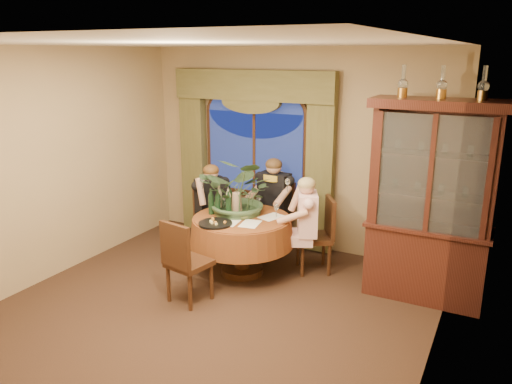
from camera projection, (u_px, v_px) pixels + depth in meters
The scene contains 37 objects.
floor at pixel (199, 321), 5.24m from camera, with size 5.00×5.00×0.00m, color black.
wall_back at pixel (295, 150), 7.00m from camera, with size 4.50×4.50×0.00m, color #977F5A.
wall_right at pixel (436, 229), 3.87m from camera, with size 5.00×5.00×0.00m, color #977F5A.
ceiling at pixel (189, 43), 4.48m from camera, with size 5.00×5.00×0.00m, color white.
window at pixel (255, 154), 7.23m from camera, with size 1.62×0.10×1.32m, color navy, non-canonical shape.
arched_transom at pixel (255, 99), 7.02m from camera, with size 1.60×0.06×0.44m, color navy, non-canonical shape.
drapery_left at pixel (194, 156), 7.68m from camera, with size 0.38×0.14×2.32m, color #4E4B25.
drapery_right at pixel (320, 170), 6.77m from camera, with size 0.38×0.14×2.32m, color #4E4B25.
swag_valance at pixel (252, 85), 6.90m from camera, with size 2.45×0.16×0.42m, color #4E4B25, non-canonical shape.
dining_table at pixel (242, 245), 6.28m from camera, with size 1.31×1.31×0.75m, color maroon.
china_cabinet at pixel (430, 203), 5.45m from camera, with size 1.39×0.55×2.26m, color black.
oil_lamp_left at pixel (403, 81), 5.28m from camera, with size 0.11×0.11×0.34m, color #A5722D, non-canonical shape.
oil_lamp_center at pixel (442, 82), 5.10m from camera, with size 0.11×0.11×0.34m, color #A5722D, non-canonical shape.
oil_lamp_right at pixel (484, 83), 4.93m from camera, with size 0.11×0.11×0.34m, color #A5722D, non-canonical shape.
chair_right at pixel (314, 236), 6.32m from camera, with size 0.42×0.42×0.96m, color black.
chair_back_right at pixel (275, 218), 7.00m from camera, with size 0.42×0.42×0.96m, color black.
chair_back at pixel (214, 219), 6.94m from camera, with size 0.42×0.42×0.96m, color black.
chair_front_left at pixel (189, 261), 5.56m from camera, with size 0.42×0.42×0.96m, color black.
person_pink at pixel (307, 227), 6.18m from camera, with size 0.46×0.42×1.27m, color beige, non-canonical shape.
person_back at pixel (211, 209), 6.87m from camera, with size 0.46×0.42×1.27m, color black, non-canonical shape.
person_scarf at pixel (274, 205), 6.93m from camera, with size 0.48×0.44×1.34m, color black, non-canonical shape.
stoneware_vase at pixel (237, 203), 6.29m from camera, with size 0.15×0.15×0.27m, color #9A785E, non-canonical shape.
centerpiece_plant at pixel (241, 164), 6.17m from camera, with size 1.00×1.11×0.87m, color #365233.
olive_bowl at pixel (243, 217), 6.12m from camera, with size 0.17×0.17×0.05m, color #4C5C2F.
cheese_platter at pixel (215, 223), 5.92m from camera, with size 0.40×0.40×0.02m, color black.
wine_bottle_0 at pixel (219, 198), 6.39m from camera, with size 0.07×0.07×0.33m, color tan.
wine_bottle_1 at pixel (218, 202), 6.23m from camera, with size 0.07×0.07×0.33m, color black.
wine_bottle_2 at pixel (230, 198), 6.40m from camera, with size 0.07×0.07×0.33m, color black.
wine_bottle_3 at pixel (229, 205), 6.13m from camera, with size 0.07×0.07×0.33m, color black.
wine_bottle_4 at pixel (228, 201), 6.26m from camera, with size 0.07×0.07×0.33m, color tan.
wine_bottle_5 at pixel (211, 201), 6.26m from camera, with size 0.07×0.07×0.33m, color black.
tasting_paper_0 at pixel (250, 224), 5.93m from camera, with size 0.21×0.30×0.00m, color white.
tasting_paper_1 at pixel (271, 217), 6.18m from camera, with size 0.21×0.30×0.00m, color white.
tasting_paper_2 at pixel (230, 222), 5.99m from camera, with size 0.21×0.30×0.00m, color white.
wine_glass_person_pink at pixel (276, 211), 6.14m from camera, with size 0.07×0.07×0.18m, color silver, non-canonical shape.
wine_glass_person_back at pixel (225, 202), 6.51m from camera, with size 0.07×0.07×0.18m, color silver, non-canonical shape.
wine_glass_person_scarf at pixel (259, 201), 6.52m from camera, with size 0.07×0.07×0.18m, color silver, non-canonical shape.
Camera 1 is at (2.68, -3.88, 2.73)m, focal length 35.00 mm.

